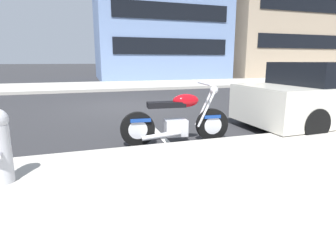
% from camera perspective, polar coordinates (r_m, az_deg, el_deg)
% --- Properties ---
extents(ground_plane, '(260.00, 260.00, 0.00)m').
position_cam_1_polar(ground_plane, '(8.91, -8.11, 1.98)').
color(ground_plane, '#28282B').
extents(sidewalk_far_curb, '(120.00, 5.00, 0.14)m').
position_cam_1_polar(sidewalk_far_curb, '(20.68, 23.27, 6.85)').
color(sidewalk_far_curb, '#ADA89E').
rests_on(sidewalk_far_curb, ground).
extents(parking_stall_stripe, '(0.12, 2.20, 0.01)m').
position_cam_1_polar(parking_stall_stripe, '(5.18, -1.01, -4.96)').
color(parking_stall_stripe, silver).
rests_on(parking_stall_stripe, ground).
extents(parked_motorcycle, '(2.02, 0.62, 1.10)m').
position_cam_1_polar(parked_motorcycle, '(4.81, 2.00, -1.13)').
color(parked_motorcycle, black).
rests_on(parked_motorcycle, ground).
extents(parked_car_far_down_curb, '(4.70, 1.98, 1.46)m').
position_cam_1_polar(parked_car_far_down_curb, '(7.33, 32.31, 3.67)').
color(parked_car_far_down_curb, beige).
rests_on(parked_car_far_down_curb, ground).
extents(car_opposite_curb, '(4.13, 1.94, 1.32)m').
position_cam_1_polar(car_opposite_curb, '(18.21, 29.58, 7.53)').
color(car_opposite_curb, gray).
rests_on(car_opposite_curb, ground).
extents(fire_hydrant, '(0.24, 0.36, 0.85)m').
position_cam_1_polar(fire_hydrant, '(3.47, -32.57, -5.26)').
color(fire_hydrant, '#B7B7BC').
rests_on(fire_hydrant, sidewalk_near_curb).
extents(townhouse_behind_pole, '(9.77, 8.81, 11.18)m').
position_cam_1_polar(townhouse_behind_pole, '(23.49, -2.62, 21.78)').
color(townhouse_behind_pole, '#6B84B2').
rests_on(townhouse_behind_pole, ground).
extents(townhouse_mid_block, '(11.78, 8.41, 13.75)m').
position_cam_1_polar(townhouse_mid_block, '(28.91, 22.69, 21.62)').
color(townhouse_mid_block, tan).
rests_on(townhouse_mid_block, ground).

